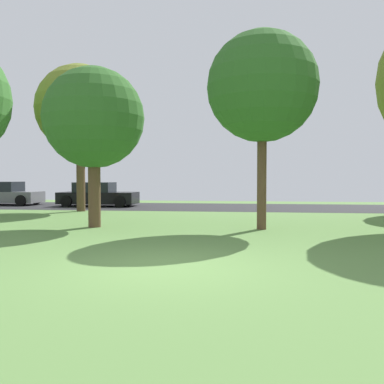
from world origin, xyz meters
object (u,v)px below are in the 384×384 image
at_px(parked_car_grey, 6,194).
at_px(parked_car_black, 97,195).
at_px(maple_tree_near, 80,109).
at_px(maple_tree_far, 262,87).
at_px(birch_tree_lone, 94,118).

distance_m(parked_car_grey, parked_car_black, 5.96).
relative_size(maple_tree_near, parked_car_black, 1.62).
relative_size(maple_tree_far, parked_car_grey, 1.57).
xyz_separation_m(birch_tree_lone, parked_car_grey, (-9.39, 10.30, -3.05)).
bearing_deg(maple_tree_near, parked_car_grey, 147.95).
bearing_deg(maple_tree_near, birch_tree_lone, -64.52).
distance_m(maple_tree_far, parked_car_grey, 18.59).
distance_m(maple_tree_near, parked_car_grey, 8.72).
xyz_separation_m(maple_tree_far, parked_car_grey, (-15.01, 10.23, -3.97)).
bearing_deg(parked_car_black, birch_tree_lone, -70.83).
distance_m(maple_tree_far, maple_tree_near, 10.65).
relative_size(maple_tree_far, maple_tree_near, 0.89).
xyz_separation_m(birch_tree_lone, parked_car_black, (-3.44, 9.89, -3.05)).
xyz_separation_m(parked_car_grey, parked_car_black, (5.95, -0.41, -0.01)).
bearing_deg(birch_tree_lone, parked_car_black, 109.17).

